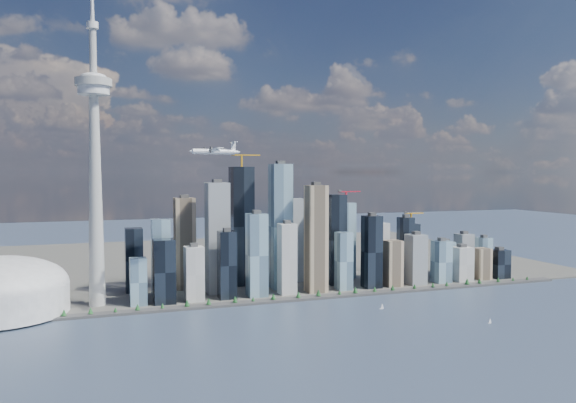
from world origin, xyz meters
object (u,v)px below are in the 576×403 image
object	(u,v)px
airplane	(215,151)
sailboat_west	(490,322)
sailboat_east	(382,307)
needle_tower	(95,159)

from	to	relation	value
airplane	sailboat_west	world-z (taller)	airplane
airplane	sailboat_east	bearing A→B (deg)	-16.96
sailboat_west	sailboat_east	xyz separation A→B (m)	(-104.06, 125.32, 0.53)
needle_tower	airplane	xyz separation A→B (m)	(166.31, -119.76, 10.35)
airplane	sailboat_east	distance (m)	355.56
sailboat_west	needle_tower	bearing A→B (deg)	154.79
sailboat_west	sailboat_east	distance (m)	162.89
airplane	sailboat_east	size ratio (longest dim) A/B	8.05
needle_tower	airplane	world-z (taller)	needle_tower
needle_tower	sailboat_west	bearing A→B (deg)	-28.50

